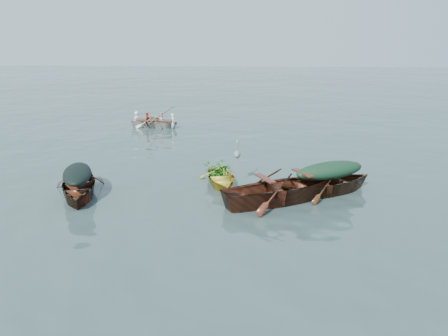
% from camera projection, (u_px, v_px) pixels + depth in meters
% --- Properties ---
extents(ground, '(140.00, 140.00, 0.00)m').
position_uv_depth(ground, '(237.00, 199.00, 12.81)').
color(ground, '#354A47').
rests_on(ground, ground).
extents(yellow_dinghy, '(1.93, 3.07, 0.75)m').
position_uv_depth(yellow_dinghy, '(221.00, 184.00, 14.14)').
color(yellow_dinghy, gold).
rests_on(yellow_dinghy, ground).
extents(dark_covered_boat, '(2.73, 4.24, 1.01)m').
position_uv_depth(dark_covered_boat, '(79.00, 195.00, 13.12)').
color(dark_covered_boat, '#4D1F12').
rests_on(dark_covered_boat, ground).
extents(green_tarp_boat, '(4.41, 3.34, 1.00)m').
position_uv_depth(green_tarp_boat, '(328.00, 193.00, 13.29)').
color(green_tarp_boat, '#43240F').
rests_on(green_tarp_boat, ground).
extents(open_wooden_boat, '(5.30, 3.93, 1.26)m').
position_uv_depth(open_wooden_boat, '(283.00, 202.00, 12.62)').
color(open_wooden_boat, '#582416').
rests_on(open_wooden_boat, ground).
extents(rowed_boat, '(3.76, 1.62, 0.83)m').
position_uv_depth(rowed_boat, '(155.00, 127.00, 23.46)').
color(rowed_boat, beige).
rests_on(rowed_boat, ground).
extents(dark_tarp_cover, '(1.50, 2.33, 0.40)m').
position_uv_depth(dark_tarp_cover, '(77.00, 173.00, 12.92)').
color(dark_tarp_cover, black).
rests_on(dark_tarp_cover, dark_covered_boat).
extents(green_tarp_cover, '(2.43, 1.84, 0.52)m').
position_uv_depth(green_tarp_cover, '(330.00, 169.00, 13.08)').
color(green_tarp_cover, black).
rests_on(green_tarp_cover, green_tarp_boat).
extents(thwart_benches, '(2.73, 2.10, 0.04)m').
position_uv_depth(thwart_benches, '(284.00, 180.00, 12.44)').
color(thwart_benches, '#491D11').
rests_on(thwart_benches, open_wooden_boat).
extents(heron, '(0.37, 0.46, 0.92)m').
position_uv_depth(heron, '(237.00, 158.00, 14.05)').
color(heron, gray).
rests_on(heron, yellow_dinghy).
extents(dinghy_weeds, '(0.91, 1.05, 0.60)m').
position_uv_depth(dinghy_weeds, '(219.00, 160.00, 14.48)').
color(dinghy_weeds, '#2C701D').
rests_on(dinghy_weeds, yellow_dinghy).
extents(rowers, '(2.67, 1.35, 0.76)m').
position_uv_depth(rowers, '(154.00, 113.00, 23.23)').
color(rowers, white).
rests_on(rowers, rowed_boat).
extents(oars, '(0.98, 2.66, 0.06)m').
position_uv_depth(oars, '(155.00, 119.00, 23.33)').
color(oars, brown).
rests_on(oars, rowed_boat).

